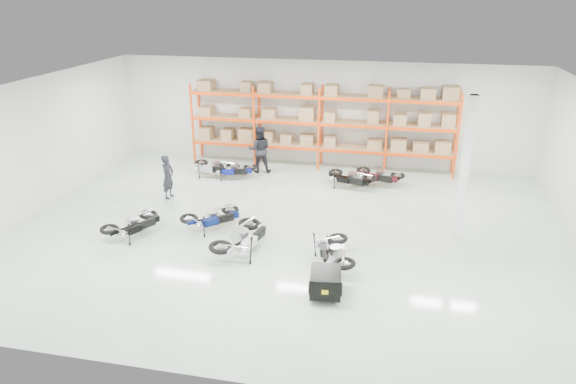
% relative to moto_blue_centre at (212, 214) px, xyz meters
% --- Properties ---
extents(room, '(18.00, 18.00, 18.00)m').
position_rel_moto_blue_centre_xyz_m(room, '(2.47, 0.42, 1.72)').
color(room, silver).
rests_on(room, ground).
extents(pallet_rack, '(11.28, 0.98, 3.62)m').
position_rel_moto_blue_centre_xyz_m(pallet_rack, '(2.47, 6.87, 1.73)').
color(pallet_rack, '#FA450D').
rests_on(pallet_rack, ground).
extents(structural_column, '(0.25, 0.25, 4.50)m').
position_rel_moto_blue_centre_xyz_m(structural_column, '(7.67, 0.92, 1.72)').
color(structural_column, white).
rests_on(structural_column, ground).
extents(moto_blue_centre, '(1.86, 1.79, 1.12)m').
position_rel_moto_blue_centre_xyz_m(moto_blue_centre, '(0.00, 0.00, 0.00)').
color(moto_blue_centre, '#071249').
rests_on(moto_blue_centre, ground).
extents(moto_silver_left, '(1.42, 2.20, 1.31)m').
position_rel_moto_blue_centre_xyz_m(moto_silver_left, '(1.43, -1.34, 0.09)').
color(moto_silver_left, '#B8BABF').
rests_on(moto_silver_left, ground).
extents(moto_black_far_left, '(1.55, 1.91, 1.11)m').
position_rel_moto_blue_centre_xyz_m(moto_black_far_left, '(-2.25, -1.01, -0.01)').
color(moto_black_far_left, black).
rests_on(moto_black_far_left, ground).
extents(moto_touring_right, '(1.26, 1.91, 1.13)m').
position_rel_moto_blue_centre_xyz_m(moto_touring_right, '(4.12, -1.54, 0.01)').
color(moto_touring_right, black).
rests_on(moto_touring_right, ground).
extents(trailer, '(0.86, 1.64, 0.68)m').
position_rel_moto_blue_centre_xyz_m(trailer, '(4.12, -3.14, -0.13)').
color(trailer, black).
rests_on(trailer, ground).
extents(moto_back_a, '(1.74, 1.08, 1.05)m').
position_rel_moto_blue_centre_xyz_m(moto_back_a, '(-0.78, 4.71, -0.03)').
color(moto_back_a, navy).
rests_on(moto_back_a, ground).
extents(moto_back_b, '(1.82, 1.05, 1.13)m').
position_rel_moto_blue_centre_xyz_m(moto_back_b, '(-1.60, 4.76, 0.00)').
color(moto_back_b, '#AAADB3').
rests_on(moto_back_b, ground).
extents(moto_back_c, '(1.89, 1.31, 1.11)m').
position_rel_moto_blue_centre_xyz_m(moto_back_c, '(4.02, 4.62, -0.00)').
color(moto_back_c, black).
rests_on(moto_back_c, ground).
extents(moto_back_d, '(1.85, 1.23, 1.10)m').
position_rel_moto_blue_centre_xyz_m(moto_back_d, '(5.10, 5.14, -0.01)').
color(moto_back_d, '#400C14').
rests_on(moto_back_d, ground).
extents(person_left, '(0.46, 0.64, 1.65)m').
position_rel_moto_blue_centre_xyz_m(person_left, '(-2.48, 2.20, 0.30)').
color(person_left, black).
rests_on(person_left, ground).
extents(person_back, '(1.09, 0.93, 1.98)m').
position_rel_moto_blue_centre_xyz_m(person_back, '(0.10, 5.67, 0.46)').
color(person_back, black).
rests_on(person_back, ground).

